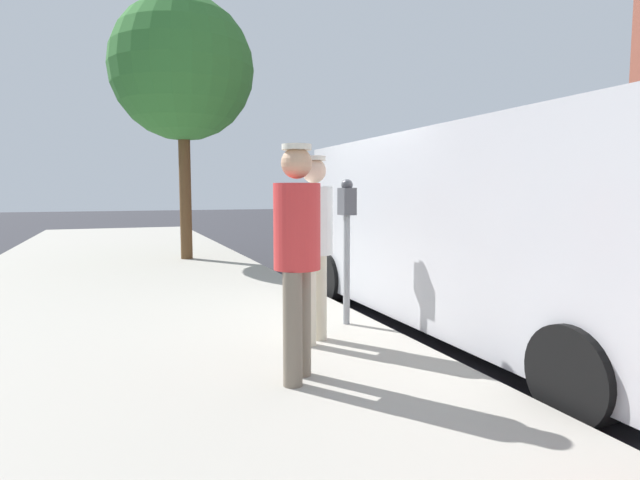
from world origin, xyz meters
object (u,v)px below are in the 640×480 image
at_px(street_tree, 182,70).
at_px(pedestrian_in_white, 314,237).
at_px(pedestrian_in_red, 297,247).
at_px(parking_meter_near, 347,226).
at_px(parked_van, 488,228).

bearing_deg(street_tree, pedestrian_in_white, 92.75).
bearing_deg(pedestrian_in_red, pedestrian_in_white, -118.26).
xyz_separation_m(pedestrian_in_red, street_tree, (-0.14, -7.46, 2.87)).
height_order(pedestrian_in_white, street_tree, street_tree).
bearing_deg(parking_meter_near, parked_van, 165.66).
height_order(pedestrian_in_red, street_tree, street_tree).
bearing_deg(pedestrian_in_white, parking_meter_near, -138.41).
relative_size(parking_meter_near, parked_van, 0.29).
relative_size(pedestrian_in_white, parked_van, 0.33).
bearing_deg(parked_van, pedestrian_in_red, 21.01).
distance_m(pedestrian_in_white, parked_van, 2.06).
bearing_deg(pedestrian_in_white, street_tree, -87.25).
relative_size(parked_van, street_tree, 0.98).
relative_size(pedestrian_in_red, pedestrian_in_white, 1.01).
bearing_deg(pedestrian_in_red, parked_van, -158.99).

